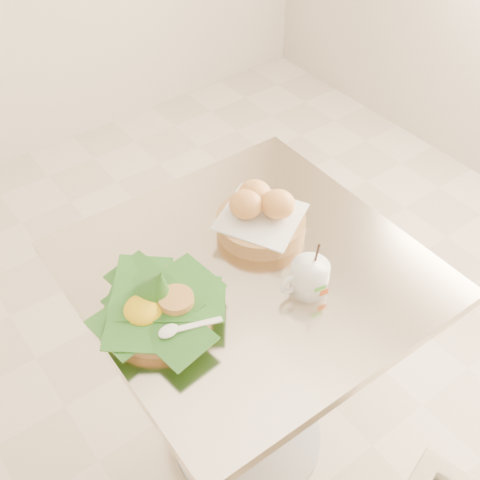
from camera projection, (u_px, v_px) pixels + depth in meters
floor at (205, 476)px, 1.73m from camera, size 3.60×3.60×0.00m
cafe_table at (249, 329)px, 1.45m from camera, size 0.71×0.71×0.75m
rice_basket at (158, 304)px, 1.17m from camera, size 0.26×0.26×0.13m
bread_basket at (260, 215)px, 1.35m from camera, size 0.23×0.23×0.11m
coffee_mug at (309, 277)px, 1.22m from camera, size 0.11×0.08×0.14m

